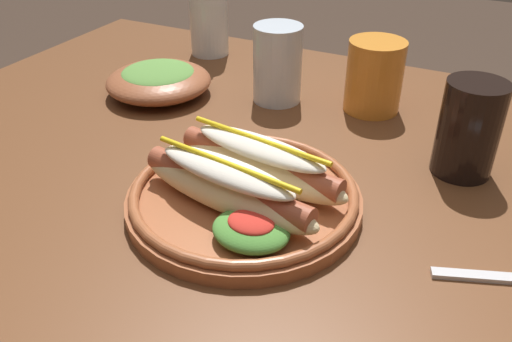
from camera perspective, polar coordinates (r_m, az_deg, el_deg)
dining_table at (r=0.74m, az=7.15°, el=-7.13°), size 1.29×0.80×0.74m
hot_dog_plate at (r=0.59m, az=-1.26°, el=-1.88°), size 0.26×0.26×0.08m
fork at (r=0.57m, az=25.11°, el=-10.25°), size 0.12×0.06×0.00m
soda_cup at (r=0.69m, az=21.58°, el=4.17°), size 0.07×0.07×0.12m
water_cup at (r=0.84m, az=2.29°, el=11.24°), size 0.07×0.07×0.12m
extra_cup at (r=0.82m, az=12.39°, el=9.76°), size 0.08×0.08×0.11m
glass_bottle at (r=1.03m, az=-5.08°, el=17.13°), size 0.07×0.07×0.23m
side_bowl at (r=0.88m, az=-10.25°, el=9.47°), size 0.17×0.17×0.05m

